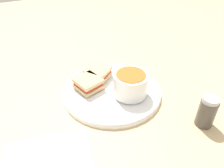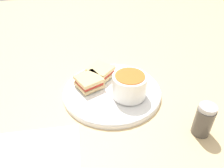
# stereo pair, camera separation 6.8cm
# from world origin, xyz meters

# --- Properties ---
(ground_plane) EXTENTS (2.40, 2.40, 0.00)m
(ground_plane) POSITION_xyz_m (0.00, 0.00, 0.00)
(ground_plane) COLOR #D1B27F
(plate) EXTENTS (0.31, 0.31, 0.02)m
(plate) POSITION_xyz_m (0.00, 0.00, 0.01)
(plate) COLOR white
(plate) RESTS_ON ground_plane
(soup_bowl) EXTENTS (0.10, 0.10, 0.07)m
(soup_bowl) POSITION_xyz_m (-0.04, 0.04, 0.05)
(soup_bowl) COLOR white
(soup_bowl) RESTS_ON plate
(spoon) EXTENTS (0.03, 0.12, 0.01)m
(spoon) POSITION_xyz_m (-0.09, -0.05, 0.02)
(spoon) COLOR silver
(spoon) RESTS_ON plate
(sandwich_half_near) EXTENTS (0.10, 0.10, 0.03)m
(sandwich_half_near) POSITION_xyz_m (0.01, -0.08, 0.03)
(sandwich_half_near) COLOR #DBBC7F
(sandwich_half_near) RESTS_ON plate
(sandwich_half_far) EXTENTS (0.09, 0.09, 0.03)m
(sandwich_half_far) POSITION_xyz_m (0.07, -0.04, 0.03)
(sandwich_half_far) COLOR #DBBC7F
(sandwich_half_far) RESTS_ON plate
(salt_shaker) EXTENTS (0.05, 0.05, 0.09)m
(salt_shaker) POSITION_xyz_m (-0.17, 0.22, 0.04)
(salt_shaker) COLOR #4C4742
(salt_shaker) RESTS_ON ground_plane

